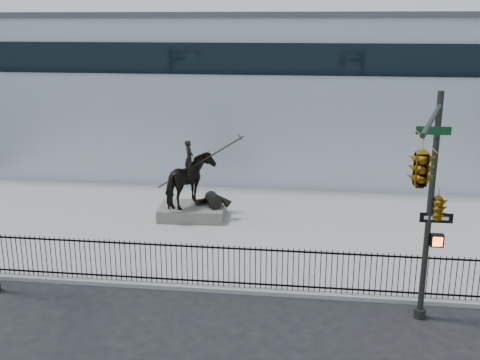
# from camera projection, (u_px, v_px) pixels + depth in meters

# --- Properties ---
(ground) EXTENTS (120.00, 120.00, 0.00)m
(ground) POSITION_uv_depth(u_px,v_px,m) (196.00, 307.00, 18.05)
(ground) COLOR black
(ground) RESTS_ON ground
(plaza) EXTENTS (30.00, 12.00, 0.15)m
(plaza) POSITION_uv_depth(u_px,v_px,m) (228.00, 228.00, 24.71)
(plaza) COLOR gray
(plaza) RESTS_ON ground
(building) EXTENTS (44.00, 14.00, 9.00)m
(building) POSITION_uv_depth(u_px,v_px,m) (257.00, 92.00, 35.90)
(building) COLOR silver
(building) RESTS_ON ground
(picket_fence) EXTENTS (22.10, 0.10, 1.50)m
(picket_fence) POSITION_uv_depth(u_px,v_px,m) (203.00, 265.00, 18.99)
(picket_fence) COLOR black
(picket_fence) RESTS_ON plaza
(statue_plinth) EXTENTS (3.05, 2.17, 0.55)m
(statue_plinth) POSITION_uv_depth(u_px,v_px,m) (192.00, 212.00, 25.75)
(statue_plinth) COLOR #62605A
(statue_plinth) RESTS_ON plaza
(equestrian_statue) EXTENTS (3.78, 2.43, 3.21)m
(equestrian_statue) POSITION_uv_depth(u_px,v_px,m) (193.00, 182.00, 25.35)
(equestrian_statue) COLOR black
(equestrian_statue) RESTS_ON statue_plinth
(traffic_signal_right) EXTENTS (2.17, 6.86, 7.00)m
(traffic_signal_right) POSITION_uv_depth(u_px,v_px,m) (430.00, 187.00, 14.03)
(traffic_signal_right) COLOR #252823
(traffic_signal_right) RESTS_ON ground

